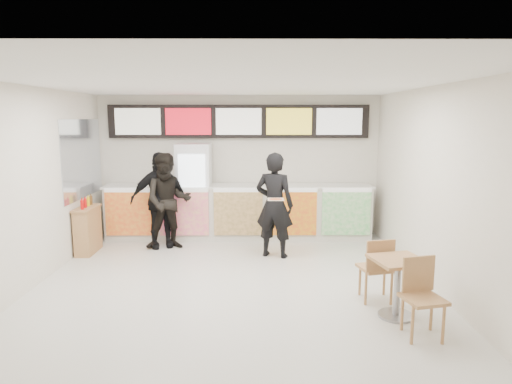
{
  "coord_description": "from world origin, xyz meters",
  "views": [
    {
      "loc": [
        0.31,
        -6.34,
        2.53
      ],
      "look_at": [
        0.35,
        1.2,
        1.3
      ],
      "focal_mm": 32.0,
      "sensor_mm": 36.0,
      "label": 1
    }
  ],
  "objects_px": {
    "customer_left": "(168,201)",
    "condiment_ledge": "(88,229)",
    "service_counter": "(239,211)",
    "drinks_fridge": "(194,191)",
    "cafe_table": "(398,277)",
    "customer_main": "(274,205)",
    "customer_mid": "(159,200)"
  },
  "relations": [
    {
      "from": "customer_left",
      "to": "condiment_ledge",
      "type": "distance_m",
      "value": 1.58
    },
    {
      "from": "service_counter",
      "to": "condiment_ledge",
      "type": "distance_m",
      "value": 3.01
    },
    {
      "from": "drinks_fridge",
      "to": "cafe_table",
      "type": "height_order",
      "value": "drinks_fridge"
    },
    {
      "from": "customer_main",
      "to": "service_counter",
      "type": "bearing_deg",
      "value": -43.29
    },
    {
      "from": "customer_main",
      "to": "customer_left",
      "type": "distance_m",
      "value": 2.1
    },
    {
      "from": "customer_left",
      "to": "cafe_table",
      "type": "xyz_separation_m",
      "value": [
        3.49,
        -3.14,
        -0.4
      ]
    },
    {
      "from": "service_counter",
      "to": "customer_mid",
      "type": "relative_size",
      "value": 2.96
    },
    {
      "from": "service_counter",
      "to": "customer_left",
      "type": "distance_m",
      "value": 1.59
    },
    {
      "from": "drinks_fridge",
      "to": "customer_left",
      "type": "xyz_separation_m",
      "value": [
        -0.4,
        -0.79,
        -0.07
      ]
    },
    {
      "from": "customer_main",
      "to": "condiment_ledge",
      "type": "relative_size",
      "value": 1.85
    },
    {
      "from": "service_counter",
      "to": "customer_mid",
      "type": "distance_m",
      "value": 1.71
    },
    {
      "from": "customer_mid",
      "to": "condiment_ledge",
      "type": "bearing_deg",
      "value": 176.24
    },
    {
      "from": "customer_left",
      "to": "drinks_fridge",
      "type": "bearing_deg",
      "value": 54.82
    },
    {
      "from": "condiment_ledge",
      "to": "cafe_table",
      "type": "bearing_deg",
      "value": -29.93
    },
    {
      "from": "customer_left",
      "to": "cafe_table",
      "type": "relative_size",
      "value": 1.15
    },
    {
      "from": "service_counter",
      "to": "cafe_table",
      "type": "xyz_separation_m",
      "value": [
        2.15,
        -3.91,
        -0.04
      ]
    },
    {
      "from": "condiment_ledge",
      "to": "customer_main",
      "type": "bearing_deg",
      "value": -4.3
    },
    {
      "from": "cafe_table",
      "to": "drinks_fridge",
      "type": "bearing_deg",
      "value": 115.15
    },
    {
      "from": "drinks_fridge",
      "to": "customer_left",
      "type": "distance_m",
      "value": 0.89
    },
    {
      "from": "customer_main",
      "to": "cafe_table",
      "type": "distance_m",
      "value": 3.0
    },
    {
      "from": "service_counter",
      "to": "customer_mid",
      "type": "bearing_deg",
      "value": -156.36
    },
    {
      "from": "cafe_table",
      "to": "condiment_ledge",
      "type": "distance_m",
      "value": 5.73
    },
    {
      "from": "customer_mid",
      "to": "condiment_ledge",
      "type": "height_order",
      "value": "customer_mid"
    },
    {
      "from": "drinks_fridge",
      "to": "cafe_table",
      "type": "relative_size",
      "value": 1.23
    },
    {
      "from": "service_counter",
      "to": "drinks_fridge",
      "type": "relative_size",
      "value": 2.78
    },
    {
      "from": "cafe_table",
      "to": "condiment_ledge",
      "type": "bearing_deg",
      "value": 137.09
    },
    {
      "from": "service_counter",
      "to": "cafe_table",
      "type": "height_order",
      "value": "service_counter"
    },
    {
      "from": "customer_left",
      "to": "cafe_table",
      "type": "distance_m",
      "value": 4.71
    },
    {
      "from": "customer_mid",
      "to": "service_counter",
      "type": "bearing_deg",
      "value": 3.49
    },
    {
      "from": "condiment_ledge",
      "to": "drinks_fridge",
      "type": "bearing_deg",
      "value": 29.47
    },
    {
      "from": "customer_mid",
      "to": "condiment_ledge",
      "type": "relative_size",
      "value": 1.8
    },
    {
      "from": "customer_mid",
      "to": "customer_main",
      "type": "bearing_deg",
      "value": -36.26
    }
  ]
}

